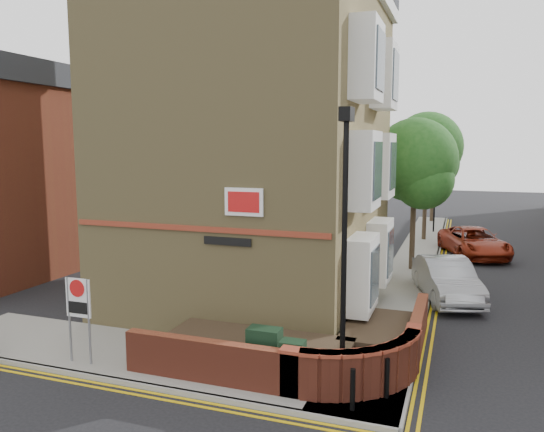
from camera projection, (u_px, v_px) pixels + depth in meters
The scene contains 22 objects.
ground at pixel (256, 408), 11.41m from camera, with size 120.00×120.00×0.00m, color black.
pavement_corner at pixel (154, 358), 13.97m from camera, with size 13.00×3.00×0.12m, color gray.
pavement_main at pixel (415, 261), 25.66m from camera, with size 2.00×32.00×0.12m, color gray.
kerb_side at pixel (119, 381), 12.57m from camera, with size 13.00×0.15×0.12m, color gray.
kerb_main_near at pixel (437, 262), 25.33m from camera, with size 0.15×32.00×0.12m, color gray.
yellow_lines_side at pixel (113, 388), 12.34m from camera, with size 13.00×0.28×0.01m, color gold.
yellow_lines_main at pixel (442, 264), 25.25m from camera, with size 0.28×32.00×0.01m, color gold.
corner_building at pixel (263, 128), 19.00m from camera, with size 8.95×10.40×13.60m.
garden_wall at pixel (291, 364), 13.74m from camera, with size 6.80×6.00×1.20m, color maroon, non-canonical shape.
lamppost at pixel (344, 251), 11.55m from camera, with size 0.25×0.50×6.30m.
utility_cabinet_large at pixel (264, 352), 12.63m from camera, with size 0.80×0.45×1.20m, color black.
utility_cabinet_small at pixel (293, 364), 12.08m from camera, with size 0.55×0.40×1.10m, color black.
bollard_near at pixel (353, 390), 11.04m from camera, with size 0.11×0.11×0.90m, color black.
bollard_far at pixel (387, 378), 11.58m from camera, with size 0.11×0.11×0.90m, color black.
zone_sign at pixel (78, 305), 13.32m from camera, with size 0.72×0.07×2.20m.
side_building at pixel (5, 170), 23.28m from camera, with size 6.40×10.40×9.00m.
tree_near at pixel (415, 166), 23.22m from camera, with size 3.64×3.65×6.70m.
tree_mid at pixel (427, 152), 30.62m from camera, with size 4.03×4.03×7.42m.
tree_far at pixel (434, 155), 38.12m from camera, with size 3.81×3.81×7.00m.
traffic_light_assembly at pixel (435, 190), 33.57m from camera, with size 0.20×0.16×4.20m.
silver_car_near at pixel (447, 279), 19.33m from camera, with size 1.61×4.61×1.52m, color #94969A.
red_car_main at pixel (474, 242), 26.99m from camera, with size 2.40×5.22×1.45m, color maroon.
Camera 1 is at (3.94, -10.01, 5.63)m, focal length 35.00 mm.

